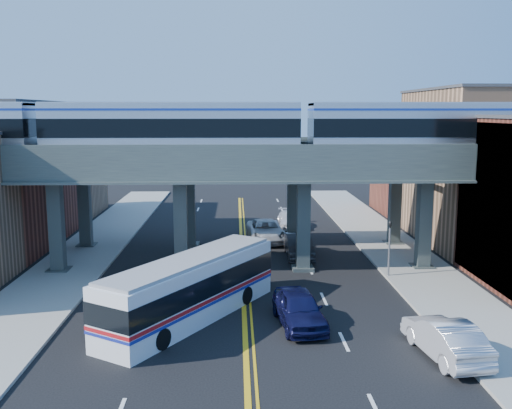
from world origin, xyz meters
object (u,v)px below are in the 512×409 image
at_px(transit_train, 172,128).
at_px(car_parked_curb, 445,338).
at_px(stop_sign, 249,265).
at_px(car_lane_c, 266,231).
at_px(car_lane_d, 290,220).
at_px(transit_bus, 191,289).
at_px(traffic_signal, 390,242).
at_px(car_lane_b, 299,246).
at_px(car_lane_a, 299,308).

xyz_separation_m(transit_train, car_parked_curb, (12.89, -13.75, -8.51)).
bearing_deg(car_parked_curb, stop_sign, -54.84).
height_order(car_lane_c, car_parked_curb, car_parked_curb).
bearing_deg(car_lane_d, transit_bus, -107.17).
bearing_deg(transit_train, transit_bus, -78.88).
bearing_deg(traffic_signal, car_parked_curb, -93.44).
height_order(car_lane_b, car_lane_c, car_lane_b).
bearing_deg(traffic_signal, car_lane_d, 106.50).
height_order(transit_train, stop_sign, transit_train).
bearing_deg(traffic_signal, car_lane_c, 123.96).
xyz_separation_m(car_lane_b, car_parked_curb, (4.40, -17.01, 0.01)).
distance_m(traffic_signal, car_parked_curb, 11.86).
height_order(transit_bus, car_lane_b, transit_bus).
height_order(car_lane_a, car_lane_c, car_lane_a).
relative_size(transit_train, car_lane_c, 8.25).
height_order(transit_bus, car_parked_curb, transit_bus).
bearing_deg(car_parked_curb, transit_bus, -31.93).
bearing_deg(car_lane_a, stop_sign, 108.69).
xyz_separation_m(transit_bus, car_lane_b, (6.76, 12.05, -0.72)).
bearing_deg(car_lane_d, car_lane_a, -94.13).
distance_m(transit_train, car_lane_a, 14.82).
distance_m(stop_sign, transit_bus, 4.81).
xyz_separation_m(traffic_signal, car_parked_curb, (-0.71, -11.75, -1.45)).
bearing_deg(stop_sign, transit_train, 133.19).
bearing_deg(transit_train, car_lane_b, 21.05).
xyz_separation_m(transit_train, car_lane_d, (8.84, 14.05, -8.64)).
relative_size(car_lane_a, car_lane_d, 1.02).
xyz_separation_m(traffic_signal, car_lane_d, (-4.75, 16.05, -1.58)).
bearing_deg(car_lane_b, car_parked_curb, -75.50).
relative_size(transit_train, traffic_signal, 12.07).
relative_size(transit_train, car_parked_curb, 9.61).
bearing_deg(transit_train, car_lane_a, -54.49).
bearing_deg(car_lane_c, transit_train, -130.81).
xyz_separation_m(traffic_signal, car_lane_c, (-7.19, 10.67, -1.47)).
bearing_deg(car_lane_c, stop_sign, -101.49).
bearing_deg(car_parked_curb, car_lane_b, -83.46).
distance_m(traffic_signal, transit_bus, 13.69).
xyz_separation_m(car_lane_a, car_lane_d, (1.78, 23.94, -0.14)).
distance_m(transit_train, car_lane_c, 13.74).
bearing_deg(car_lane_a, car_lane_b, 76.71).
height_order(traffic_signal, car_lane_d, traffic_signal).
bearing_deg(car_lane_c, car_lane_a, -92.34).
relative_size(stop_sign, car_lane_b, 0.52).
relative_size(stop_sign, car_lane_d, 0.53).
relative_size(transit_bus, car_lane_b, 2.22).
distance_m(car_lane_b, car_parked_curb, 17.57).
distance_m(transit_train, car_lane_b, 12.46).
distance_m(car_lane_c, car_parked_curb, 23.33).
xyz_separation_m(transit_train, stop_sign, (4.69, -5.00, -7.60)).
distance_m(car_lane_b, car_lane_d, 10.79).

